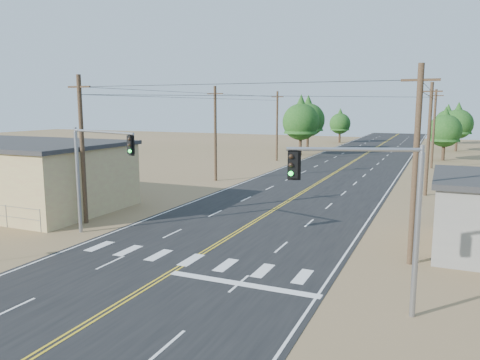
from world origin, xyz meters
The scene contains 17 objects.
ground centered at (0.00, 0.00, 0.00)m, with size 220.00×220.00×0.00m, color #916F4E.
road centered at (0.00, 30.00, 0.01)m, with size 15.00×200.00×0.02m, color black.
building_left centered at (-21.00, 14.00, 2.50)m, with size 20.00×10.00×5.00m, color tan.
utility_pole_left_near centered at (-10.50, 12.00, 5.12)m, with size 1.80×0.30×10.00m.
utility_pole_left_mid centered at (-10.50, 32.00, 5.12)m, with size 1.80×0.30×10.00m.
utility_pole_left_far centered at (-10.50, 52.00, 5.12)m, with size 1.80×0.30×10.00m.
utility_pole_right_near centered at (10.50, 12.00, 5.12)m, with size 1.80×0.30×10.00m.
utility_pole_right_mid centered at (10.50, 32.00, 5.12)m, with size 1.80×0.30×10.00m.
utility_pole_right_far centered at (10.50, 52.00, 5.12)m, with size 1.80×0.30×10.00m.
signal_mast_left centered at (-7.48, 9.45, 4.55)m, with size 5.81×2.11×6.67m.
signal_mast_right centered at (9.67, 5.19, 4.42)m, with size 4.76×1.85×6.58m.
tree_left_near centered at (-9.52, 60.82, 5.98)m, with size 5.87×5.87×9.78m.
tree_left_mid centered at (-10.58, 69.02, 6.03)m, with size 5.92×5.92×9.86m.
tree_left_far centered at (-9.00, 89.31, 4.56)m, with size 4.47×4.47×7.46m.
tree_right_near centered at (11.80, 62.02, 4.83)m, with size 4.74×4.74×7.90m.
tree_right_mid centered at (13.83, 78.11, 5.29)m, with size 5.19×5.19×8.65m.
tree_right_far centered at (12.27, 94.11, 5.10)m, with size 5.01×5.01×8.35m.
Camera 1 is at (11.67, -12.45, 7.99)m, focal length 35.00 mm.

